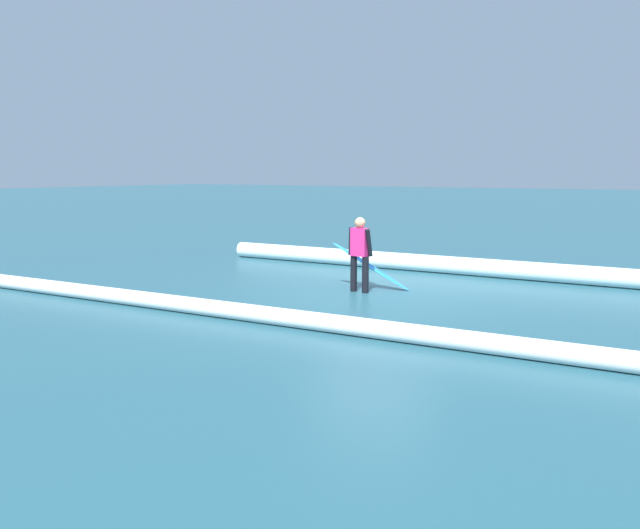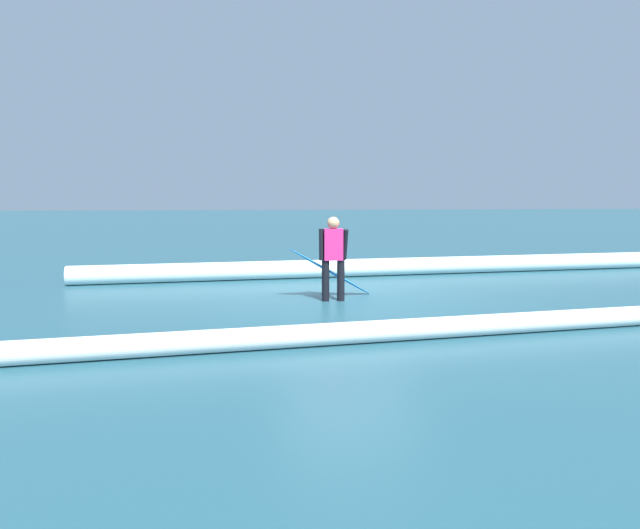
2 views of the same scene
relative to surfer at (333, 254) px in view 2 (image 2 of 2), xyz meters
The scene contains 5 objects.
ground_plane 0.91m from the surfer, behind, with size 171.02×171.02×0.00m, color #23505E.
surfer is the anchor object (origin of this frame).
surfboard 0.59m from the surfer, 94.03° to the right, with size 1.72×0.67×0.99m.
wave_crest_foreground 3.92m from the surfer, 125.04° to the right, with size 0.42×0.42×15.10m, color white.
wave_crest_midground 3.10m from the surfer, 95.16° to the left, with size 0.28×0.28×20.66m, color white.
Camera 2 is at (2.22, 9.92, 1.85)m, focal length 31.53 mm.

